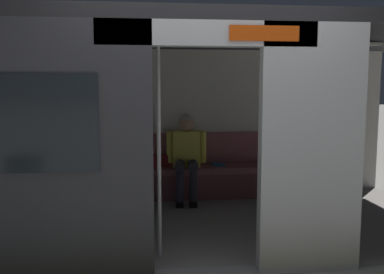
% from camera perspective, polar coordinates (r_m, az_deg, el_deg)
% --- Properties ---
extents(ground_plane, '(60.00, 60.00, 0.00)m').
position_cam_1_polar(ground_plane, '(3.82, 1.91, -17.60)').
color(ground_plane, gray).
extents(train_car, '(6.40, 2.96, 2.21)m').
position_cam_1_polar(train_car, '(4.77, -0.82, 5.64)').
color(train_car, '#ADAFB5').
rests_on(train_car, ground_plane).
extents(bench_seat, '(3.00, 0.44, 0.45)m').
position_cam_1_polar(bench_seat, '(6.04, -1.38, -4.96)').
color(bench_seat, '#935156').
rests_on(bench_seat, ground_plane).
extents(person_seated, '(0.55, 0.70, 1.18)m').
position_cam_1_polar(person_seated, '(5.94, -0.74, -1.97)').
color(person_seated, '#D8CC4C').
rests_on(person_seated, ground_plane).
extents(handbag, '(0.26, 0.15, 0.17)m').
position_cam_1_polar(handbag, '(6.05, -4.03, -3.13)').
color(handbag, maroon).
rests_on(handbag, bench_seat).
extents(book, '(0.20, 0.25, 0.03)m').
position_cam_1_polar(book, '(6.14, 3.42, -3.65)').
color(book, '#26598C').
rests_on(book, bench_seat).
extents(grab_pole_door, '(0.04, 0.04, 2.07)m').
position_cam_1_polar(grab_pole_door, '(3.89, -4.41, -1.27)').
color(grab_pole_door, silver).
rests_on(grab_pole_door, ground_plane).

